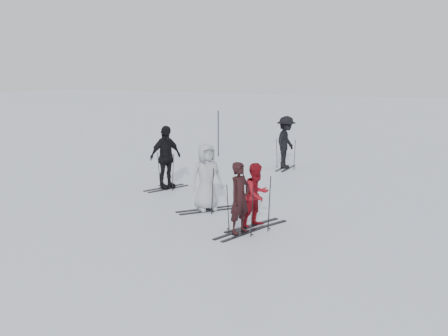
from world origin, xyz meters
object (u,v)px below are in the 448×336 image
Objects in this scene: skier_near_dark at (240,199)px; skier_red at (257,196)px; skier_grey at (207,178)px; piste_marker at (218,134)px; skier_uphill_left at (166,158)px; skier_uphill_far at (286,143)px.

skier_near_dark is 0.69m from skier_red.
piste_marker is at bearing 63.18° from skier_grey.
skier_uphill_left is 1.01× the size of skier_uphill_far.
skier_red is 0.78× the size of piste_marker.
skier_near_dark is 11.46m from piste_marker.
skier_near_dark is 8.70m from skier_uphill_far.
skier_uphill_left is at bearing 91.06° from skier_grey.
skier_uphill_left is (-4.31, 2.70, 0.22)m from skier_red.
skier_grey is at bearing -64.64° from piste_marker.
skier_red is 10.94m from piste_marker.
piste_marker is (-3.99, 8.41, 0.09)m from skier_grey.
skier_near_dark is 5.38m from skier_uphill_left.
skier_uphill_far is (-2.16, 7.78, 0.21)m from skier_red.
piste_marker is (-3.66, 1.49, 0.00)m from skier_uphill_far.
skier_uphill_far is (-0.33, 6.93, 0.09)m from skier_grey.
skier_uphill_left reaches higher than skier_uphill_far.
skier_red is 0.86× the size of skier_grey.
skier_uphill_left is at bearing 64.98° from skier_near_dark.
skier_red is 0.78× the size of skier_uphill_far.
piste_marker reaches higher than skier_grey.
skier_grey reaches higher than skier_red.
skier_red is at bearing -166.77° from skier_uphill_far.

